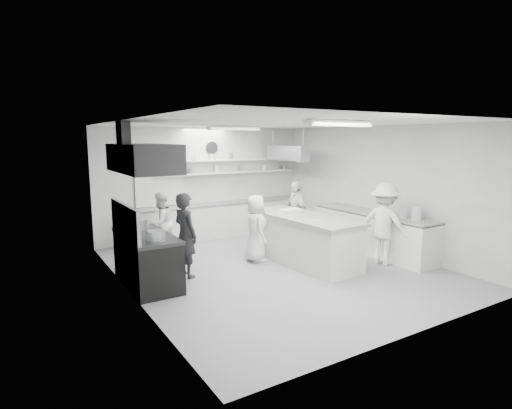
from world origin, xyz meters
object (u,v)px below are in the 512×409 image
back_counter (220,220)px  prep_island (303,240)px  right_counter (372,233)px  stove (147,261)px  cook_stove (185,235)px  cook_back (161,223)px

back_counter → prep_island: 3.22m
back_counter → right_counter: 4.13m
stove → right_counter: (5.25, -0.60, 0.02)m
prep_island → cook_stove: size_ratio=1.62×
right_counter → cook_stove: cook_stove is taller
prep_island → stove: bearing=170.4°
back_counter → cook_stove: bearing=-127.6°
cook_back → stove: bearing=39.4°
prep_island → cook_stove: (-2.55, 0.45, 0.34)m
cook_stove → cook_back: cook_stove is taller
stove → prep_island: size_ratio=0.67×
prep_island → cook_back: cook_back is taller
right_counter → cook_back: 5.03m
back_counter → cook_back: 2.16m
stove → back_counter: 4.03m
prep_island → cook_stove: 2.61m
right_counter → cook_stove: 4.53m
cook_stove → right_counter: bearing=-110.5°
stove → prep_island: 3.36m
stove → back_counter: bearing=44.0°
stove → back_counter: (2.90, 2.80, 0.01)m
back_counter → right_counter: bearing=-55.3°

